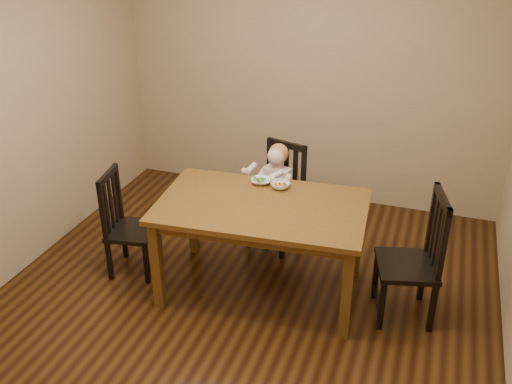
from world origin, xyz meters
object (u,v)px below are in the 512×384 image
(bowl_peas, at_px, (261,181))
(bowl_veg, at_px, (280,185))
(dining_table, at_px, (262,215))
(toddler, at_px, (276,186))
(chair_left, at_px, (127,225))
(chair_right, at_px, (415,260))
(chair_child, at_px, (279,198))

(bowl_peas, relative_size, bowl_veg, 0.99)
(dining_table, bearing_deg, bowl_peas, 109.50)
(bowl_peas, xyz_separation_m, bowl_veg, (0.18, -0.03, 0.01))
(dining_table, distance_m, toddler, 0.74)
(chair_left, distance_m, bowl_veg, 1.36)
(toddler, distance_m, bowl_peas, 0.44)
(chair_left, relative_size, toddler, 1.75)
(dining_table, bearing_deg, bowl_veg, 80.10)
(dining_table, xyz_separation_m, chair_right, (1.19, 0.08, -0.21))
(bowl_veg, bearing_deg, dining_table, -99.90)
(dining_table, xyz_separation_m, chair_left, (-1.19, -0.09, -0.27))
(bowl_peas, bearing_deg, chair_child, 85.82)
(chair_left, bearing_deg, chair_right, 84.21)
(chair_child, bearing_deg, chair_left, 53.24)
(chair_child, distance_m, bowl_veg, 0.61)
(dining_table, height_order, chair_right, chair_right)
(bowl_veg, bearing_deg, toddler, 111.17)
(dining_table, bearing_deg, chair_left, -175.68)
(chair_left, height_order, toddler, chair_left)
(chair_child, xyz_separation_m, chair_right, (1.28, -0.70, 0.04))
(dining_table, distance_m, bowl_peas, 0.38)
(chair_child, distance_m, chair_right, 1.46)
(bowl_veg, bearing_deg, bowl_peas, 170.46)
(chair_right, relative_size, bowl_peas, 6.55)
(chair_child, bearing_deg, chair_right, 166.38)
(chair_left, distance_m, toddler, 1.36)
(bowl_veg, bearing_deg, chair_right, -11.94)
(chair_left, distance_m, chair_right, 2.38)
(chair_right, height_order, toddler, chair_right)
(dining_table, distance_m, chair_right, 1.21)
(toddler, distance_m, bowl_veg, 0.50)
(chair_child, xyz_separation_m, bowl_veg, (0.15, -0.46, 0.37))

